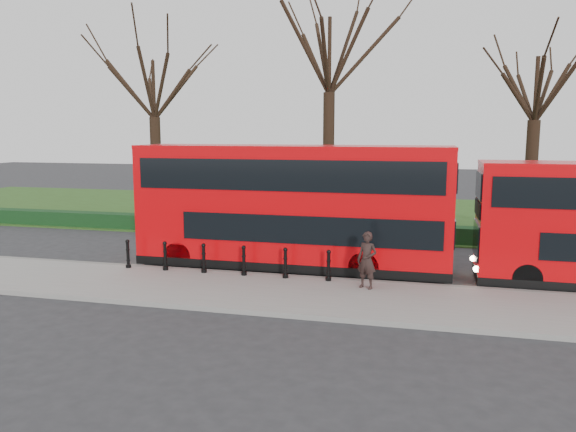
# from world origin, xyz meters

# --- Properties ---
(ground) EXTENTS (120.00, 120.00, 0.00)m
(ground) POSITION_xyz_m (0.00, 0.00, 0.00)
(ground) COLOR #28282B
(ground) RESTS_ON ground
(pavement) EXTENTS (60.00, 4.00, 0.15)m
(pavement) POSITION_xyz_m (0.00, -3.00, 0.07)
(pavement) COLOR gray
(pavement) RESTS_ON ground
(kerb) EXTENTS (60.00, 0.25, 0.16)m
(kerb) POSITION_xyz_m (0.00, -1.00, 0.07)
(kerb) COLOR slate
(kerb) RESTS_ON ground
(grass_verge) EXTENTS (60.00, 18.00, 0.06)m
(grass_verge) POSITION_xyz_m (0.00, 15.00, 0.03)
(grass_verge) COLOR #2A4818
(grass_verge) RESTS_ON ground
(hedge) EXTENTS (60.00, 0.90, 0.80)m
(hedge) POSITION_xyz_m (0.00, 6.80, 0.40)
(hedge) COLOR black
(hedge) RESTS_ON ground
(yellow_line_outer) EXTENTS (60.00, 0.10, 0.01)m
(yellow_line_outer) POSITION_xyz_m (0.00, -0.70, 0.01)
(yellow_line_outer) COLOR yellow
(yellow_line_outer) RESTS_ON ground
(yellow_line_inner) EXTENTS (60.00, 0.10, 0.01)m
(yellow_line_inner) POSITION_xyz_m (0.00, -0.50, 0.01)
(yellow_line_inner) COLOR yellow
(yellow_line_inner) RESTS_ON ground
(tree_left) EXTENTS (6.86, 6.86, 10.71)m
(tree_left) POSITION_xyz_m (-8.00, 10.00, 7.78)
(tree_left) COLOR black
(tree_left) RESTS_ON ground
(tree_mid) EXTENTS (8.26, 8.26, 12.91)m
(tree_mid) POSITION_xyz_m (2.00, 10.00, 9.39)
(tree_mid) COLOR black
(tree_mid) RESTS_ON ground
(tree_right) EXTENTS (6.56, 6.56, 10.25)m
(tree_right) POSITION_xyz_m (12.00, 10.00, 7.44)
(tree_right) COLOR black
(tree_right) RESTS_ON ground
(bollard_row) EXTENTS (7.60, 0.15, 1.00)m
(bollard_row) POSITION_xyz_m (0.33, -1.35, 0.65)
(bollard_row) COLOR black
(bollard_row) RESTS_ON pavement
(bus_lead) EXTENTS (11.52, 2.65, 4.59)m
(bus_lead) POSITION_xyz_m (2.33, 0.56, 2.31)
(bus_lead) COLOR red
(bus_lead) RESTS_ON ground
(pedestrian) EXTENTS (0.78, 0.66, 1.83)m
(pedestrian) POSITION_xyz_m (5.39, -1.95, 1.06)
(pedestrian) COLOR black
(pedestrian) RESTS_ON pavement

